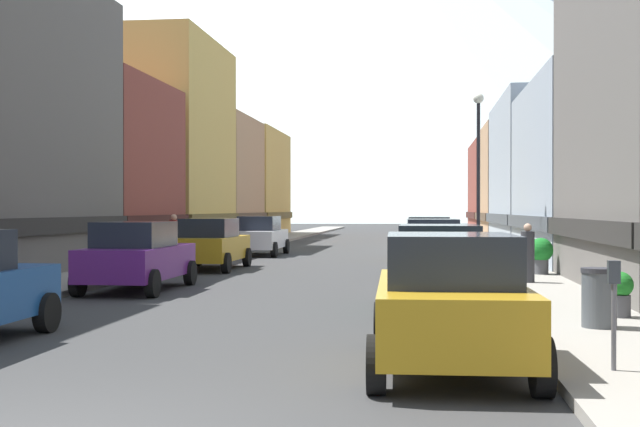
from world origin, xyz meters
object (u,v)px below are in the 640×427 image
car_left_3 (260,236)px  potted_plant_0 (541,253)px  car_left_2 (211,244)px  parking_meter_near (614,299)px  streetlamp_right (478,153)px  car_left_1 (137,256)px  pedestrian_1 (174,238)px  trash_bin_right (599,297)px  car_right_0 (449,301)px  pedestrian_2 (528,255)px  car_right_1 (439,267)px  car_right_2 (433,247)px  potted_plant_1 (620,292)px  car_right_3 (430,238)px

car_left_3 → potted_plant_0: 15.76m
car_left_2 → parking_meter_near: car_left_2 is taller
car_left_3 → streetlamp_right: 12.90m
car_left_1 → pedestrian_1: (-2.45, 11.22, 0.06)m
trash_bin_right → streetlamp_right: bearing=94.0°
trash_bin_right → car_left_3: bearing=114.0°
car_right_0 → pedestrian_2: bearing=78.0°
car_right_1 → pedestrian_1: (-10.05, 14.47, 0.06)m
car_right_2 → potted_plant_1: size_ratio=5.41×
potted_plant_0 → car_left_1: bearing=-155.5°
car_right_0 → car_right_2: (-0.00, 15.70, 0.00)m
car_right_0 → trash_bin_right: size_ratio=4.55×
potted_plant_1 → pedestrian_2: size_ratio=0.53×
car_right_3 → parking_meter_near: size_ratio=3.37×
trash_bin_right → streetlamp_right: streetlamp_right is taller
streetlamp_right → trash_bin_right: bearing=-86.0°
car_right_2 → pedestrian_2: (2.45, -4.14, -0.03)m
car_right_0 → car_right_1: bearing=90.0°
car_left_1 → car_right_3: (7.60, 13.74, 0.00)m
car_right_3 → pedestrian_1: pedestrian_1 is taller
car_left_3 → car_right_0: 27.02m
car_right_0 → car_right_2: 15.70m
car_left_2 → car_left_3: 8.89m
car_left_3 → car_right_1: (7.60, -19.63, 0.00)m
parking_meter_near → trash_bin_right: parking_meter_near is taller
car_right_0 → potted_plant_1: bearing=54.5°
car_left_2 → pedestrian_1: size_ratio=2.52×
car_left_1 → car_right_0: (7.60, -9.54, 0.00)m
car_left_3 → pedestrian_1: size_ratio=2.52×
potted_plant_0 → car_left_2: bearing=166.6°
car_right_2 → potted_plant_0: size_ratio=4.10×
car_right_1 → trash_bin_right: car_right_1 is taller
pedestrian_2 → parking_meter_near: bearing=-92.3°
potted_plant_0 → potted_plant_1: 9.97m
car_right_3 → trash_bin_right: size_ratio=4.57×
pedestrian_1 → car_left_2: bearing=-56.7°
car_left_3 → pedestrian_1: 5.72m
car_right_3 → car_right_0: bearing=-90.0°
potted_plant_1 → streetlamp_right: 13.43m
car_right_1 → car_right_2: (-0.00, 9.40, 0.00)m
pedestrian_1 → potted_plant_0: bearing=-25.5°
car_right_2 → car_right_3: 7.58m
parking_meter_near → trash_bin_right: 3.81m
potted_plant_1 → pedestrian_1: (-13.25, 16.27, 0.36)m
potted_plant_1 → car_right_0: bearing=-125.5°
car_left_3 → pedestrian_2: (10.05, -14.37, -0.03)m
parking_meter_near → streetlamp_right: (-0.40, 18.02, 2.97)m
car_left_2 → parking_meter_near: bearing=-61.6°
car_right_0 → parking_meter_near: 2.05m
car_left_1 → pedestrian_2: 10.25m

